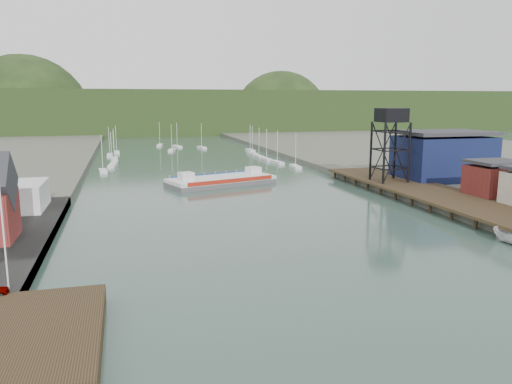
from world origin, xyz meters
TOP-DOWN VIEW (x-y plane):
  - ground at (0.00, 0.00)m, footprint 600.00×600.00m
  - west_stage at (-29.00, 0.00)m, footprint 10.00×18.00m
  - east_pier at (37.00, 45.00)m, footprint 14.00×70.00m
  - flagpole at (-33.00, 10.00)m, footprint 0.16×0.16m
  - lift_tower at (35.00, 58.00)m, footprint 6.50×6.50m
  - blue_shed at (50.00, 60.00)m, footprint 20.50×14.50m
  - marina_sailboats at (0.08, 138.46)m, footprint 57.71×92.65m
  - distant_hills at (-3.98, 301.35)m, footprint 500.00×120.00m
  - chain_ferry at (0.49, 75.37)m, footprint 27.07×17.25m
  - motorboat at (29.82, 15.46)m, footprint 2.42×5.77m

SIDE VIEW (x-z plane):
  - ground at x=0.00m, z-range 0.00..0.00m
  - marina_sailboats at x=0.08m, z-range -0.10..0.80m
  - west_stage at x=-29.00m, z-range 0.00..1.80m
  - chain_ferry at x=0.49m, z-range -0.77..2.86m
  - motorboat at x=29.82m, z-range 0.00..2.19m
  - east_pier at x=37.00m, z-range 0.67..3.12m
  - blue_shed at x=50.00m, z-range 1.41..12.71m
  - flagpole at x=-33.00m, z-range 1.60..13.60m
  - distant_hills at x=-3.98m, z-range -29.62..50.38m
  - lift_tower at x=35.00m, z-range 7.65..23.65m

